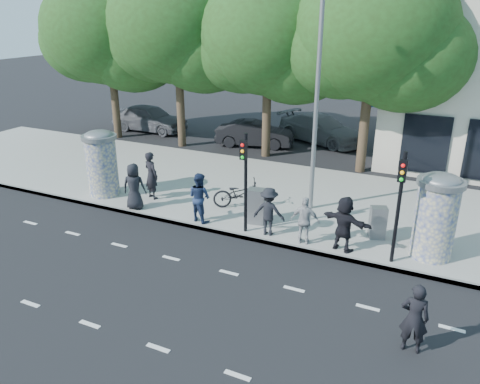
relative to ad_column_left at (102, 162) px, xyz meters
The scene contains 27 objects.
ground 8.63m from the ad_column_left, 32.01° to the right, with size 120.00×120.00×0.00m, color black.
sidewalk 7.94m from the ad_column_left, 22.62° to the left, with size 40.00×8.00×0.15m, color gray.
curb 7.41m from the ad_column_left, ahead, with size 40.00×0.10×0.16m, color slate.
lane_dash_near 9.95m from the ad_column_left, 42.94° to the right, with size 32.00×0.12×0.01m, color silver.
lane_dash_far 7.99m from the ad_column_left, 23.29° to the right, with size 32.00×0.12×0.01m, color silver.
ad_column_left is the anchor object (origin of this frame).
ad_column_right 12.40m from the ad_column_left, ahead, with size 1.36×1.36×2.65m.
traffic_pole_near 6.67m from the ad_column_left, ahead, with size 0.22×0.31×3.40m.
traffic_pole_far 11.44m from the ad_column_left, ahead, with size 0.22×0.31×3.40m.
street_lamp 8.90m from the ad_column_left, 14.94° to the left, with size 0.25×0.93×8.00m.
tree_far_left 10.92m from the ad_column_left, 125.94° to the left, with size 7.20×7.20×9.26m.
tree_mid_left 9.50m from the ad_column_left, 99.23° to the left, with size 7.20×7.20×9.57m.
tree_near_left 10.07m from the ad_column_left, 65.71° to the left, with size 6.80×6.80×8.97m.
tree_center 12.62m from the ad_column_left, 41.88° to the left, with size 7.00×7.00×9.30m.
ped_a 2.19m from the ad_column_left, 17.74° to the right, with size 0.86×0.56×1.76m, color black.
ped_b 2.11m from the ad_column_left, 13.98° to the left, with size 0.69×0.45×1.90m, color black.
ped_c 4.83m from the ad_column_left, ahead, with size 0.86×0.67×1.77m, color #1E2B4B.
ped_d 7.43m from the ad_column_left, ahead, with size 1.06×0.61×1.65m, color black.
ped_e 8.71m from the ad_column_left, ahead, with size 0.92×0.53×1.58m, color #A5A5A8.
ped_f 9.92m from the ad_column_left, ahead, with size 1.65×0.59×1.78m, color black.
man_road 13.11m from the ad_column_left, 19.20° to the right, with size 0.62×0.41×1.70m, color black.
bicycle 5.73m from the ad_column_left, 11.79° to the left, with size 2.05×0.71×1.08m, color black.
cabinet_left 6.71m from the ad_column_left, ahead, with size 0.60×0.44×1.26m, color slate.
cabinet_right 10.76m from the ad_column_left, ahead, with size 0.52×0.38×1.08m, color slate.
car_left 11.24m from the ad_column_left, 116.12° to the left, with size 4.90×1.97×1.67m, color #54555B.
car_mid 10.03m from the ad_column_left, 76.13° to the left, with size 4.28×1.49×1.41m, color black.
car_right 13.32m from the ad_column_left, 65.65° to the left, with size 5.32×2.16×1.54m, color slate.
Camera 1 is at (5.35, -9.16, 7.16)m, focal length 35.00 mm.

